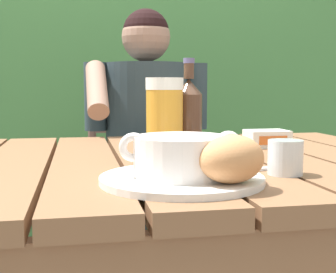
{
  "coord_description": "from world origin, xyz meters",
  "views": [
    {
      "loc": [
        -0.17,
        -1.07,
        0.89
      ],
      "look_at": [
        0.0,
        -0.19,
        0.8
      ],
      "focal_mm": 49.86,
      "sensor_mm": 36.0,
      "label": 1
    }
  ],
  "objects": [
    {
      "name": "dining_table",
      "position": [
        0.0,
        0.0,
        0.64
      ],
      "size": [
        1.37,
        0.96,
        0.73
      ],
      "color": "brown",
      "rests_on": "ground_plane"
    },
    {
      "name": "hedge_backdrop",
      "position": [
        -0.08,
        1.77,
        0.76
      ],
      "size": [
        4.08,
        0.79,
        1.5
      ],
      "color": "#457C41",
      "rests_on": "ground_plane"
    },
    {
      "name": "chair_near_diner",
      "position": [
        0.1,
        0.91,
        0.45
      ],
      "size": [
        0.45,
        0.4,
        0.89
      ],
      "color": "brown",
      "rests_on": "ground_plane"
    },
    {
      "name": "person_eating",
      "position": [
        0.1,
        0.72,
        0.7
      ],
      "size": [
        0.48,
        0.47,
        1.19
      ],
      "color": "#2D3C42",
      "rests_on": "ground_plane"
    },
    {
      "name": "serving_plate",
      "position": [
        0.01,
        -0.29,
        0.73
      ],
      "size": [
        0.29,
        0.29,
        0.01
      ],
      "color": "white",
      "rests_on": "dining_table"
    },
    {
      "name": "soup_bowl",
      "position": [
        0.01,
        -0.29,
        0.78
      ],
      "size": [
        0.22,
        0.17,
        0.08
      ],
      "color": "white",
      "rests_on": "serving_plate"
    },
    {
      "name": "bread_roll",
      "position": [
        0.07,
        -0.37,
        0.78
      ],
      "size": [
        0.14,
        0.12,
        0.08
      ],
      "color": "tan",
      "rests_on": "serving_plate"
    },
    {
      "name": "beer_glass",
      "position": [
        0.03,
        -0.04,
        0.82
      ],
      "size": [
        0.09,
        0.09,
        0.19
      ],
      "color": "gold",
      "rests_on": "dining_table"
    },
    {
      "name": "beer_bottle",
      "position": [
        0.09,
        0.0,
        0.82
      ],
      "size": [
        0.06,
        0.06,
        0.23
      ],
      "color": "#4E3223",
      "rests_on": "dining_table"
    },
    {
      "name": "water_glass_small",
      "position": [
        0.22,
        -0.26,
        0.76
      ],
      "size": [
        0.07,
        0.07,
        0.07
      ],
      "color": "silver",
      "rests_on": "dining_table"
    },
    {
      "name": "butter_tub",
      "position": [
        0.35,
        0.13,
        0.75
      ],
      "size": [
        0.11,
        0.09,
        0.05
      ],
      "color": "white",
      "rests_on": "dining_table"
    },
    {
      "name": "table_knife",
      "position": [
        0.15,
        -0.21,
        0.73
      ],
      "size": [
        0.17,
        0.05,
        0.01
      ],
      "color": "silver",
      "rests_on": "dining_table"
    }
  ]
}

